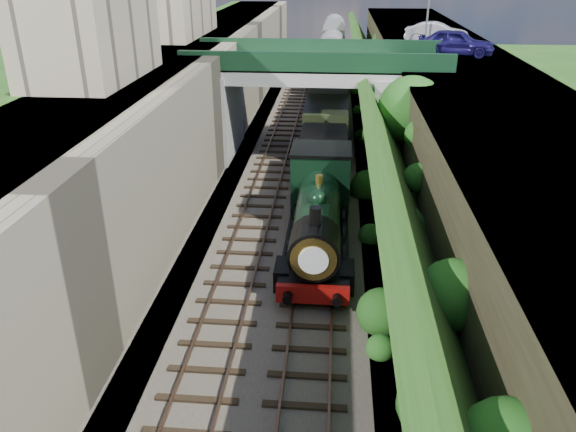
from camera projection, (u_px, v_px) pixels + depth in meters
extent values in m
plane|color=#1E4714|center=(261.00, 428.00, 15.97)|extent=(160.00, 160.00, 0.00)
cube|color=#473F38|center=(303.00, 176.00, 34.01)|extent=(10.00, 90.00, 0.20)
cube|color=#756B56|center=(211.00, 119.00, 33.01)|extent=(1.00, 90.00, 7.00)
cube|color=#262628|center=(153.00, 118.00, 33.29)|extent=(6.00, 90.00, 7.00)
cube|color=#262628|center=(470.00, 132.00, 32.01)|extent=(8.00, 90.00, 6.25)
cube|color=#1E4714|center=(390.00, 137.00, 32.53)|extent=(4.02, 90.00, 6.36)
sphere|color=#194C14|center=(433.00, 405.00, 13.98)|extent=(1.83, 1.83, 1.83)
sphere|color=#194C14|center=(454.00, 295.00, 15.95)|extent=(2.11, 2.11, 2.11)
sphere|color=#194C14|center=(381.00, 313.00, 19.87)|extent=(1.79, 1.79, 1.79)
sphere|color=#194C14|center=(401.00, 229.00, 22.52)|extent=(2.05, 2.05, 2.05)
sphere|color=#194C14|center=(418.00, 178.00, 23.99)|extent=(1.30, 1.30, 1.30)
sphere|color=#194C14|center=(420.00, 135.00, 27.16)|extent=(1.49, 1.49, 1.49)
sphere|color=#194C14|center=(366.00, 186.00, 30.97)|extent=(1.78, 1.78, 1.78)
sphere|color=#194C14|center=(410.00, 102.00, 32.25)|extent=(1.53, 1.53, 1.53)
sphere|color=#194C14|center=(378.00, 134.00, 35.00)|extent=(2.03, 2.03, 2.03)
sphere|color=#194C14|center=(388.00, 99.00, 38.11)|extent=(1.93, 1.93, 1.93)
sphere|color=#194C14|center=(390.00, 83.00, 40.36)|extent=(1.80, 1.80, 1.80)
sphere|color=#194C14|center=(384.00, 84.00, 42.39)|extent=(2.24, 2.24, 2.24)
sphere|color=#194C14|center=(382.00, 72.00, 45.58)|extent=(2.34, 2.34, 2.34)
sphere|color=#194C14|center=(375.00, 73.00, 48.58)|extent=(2.22, 2.22, 2.22)
sphere|color=#194C14|center=(378.00, 58.00, 51.53)|extent=(1.77, 1.77, 1.77)
sphere|color=#194C14|center=(365.00, 72.00, 54.61)|extent=(2.13, 2.13, 2.13)
sphere|color=#194C14|center=(381.00, 41.00, 55.84)|extent=(1.82, 1.82, 1.82)
cube|color=black|center=(271.00, 173.00, 34.11)|extent=(2.50, 90.00, 0.07)
cube|color=brown|center=(259.00, 171.00, 34.13)|extent=(0.08, 90.00, 0.14)
cube|color=brown|center=(282.00, 172.00, 34.02)|extent=(0.08, 90.00, 0.14)
cube|color=black|center=(323.00, 175.00, 33.86)|extent=(2.50, 90.00, 0.07)
cube|color=brown|center=(312.00, 173.00, 33.88)|extent=(0.08, 90.00, 0.14)
cube|color=brown|center=(335.00, 174.00, 33.77)|extent=(0.08, 90.00, 0.14)
cube|color=gray|center=(316.00, 71.00, 35.24)|extent=(16.00, 6.00, 0.90)
cube|color=#153A20|center=(315.00, 63.00, 32.27)|extent=(16.00, 0.30, 1.20)
cube|color=#153A20|center=(318.00, 48.00, 37.42)|extent=(16.00, 0.30, 1.20)
cube|color=gray|center=(224.00, 113.00, 36.90)|extent=(1.40, 6.40, 5.70)
cube|color=gray|center=(388.00, 117.00, 36.07)|extent=(2.40, 6.40, 5.70)
cube|color=gray|center=(90.00, 34.00, 25.59)|extent=(4.00, 8.00, 4.00)
cylinder|color=black|center=(407.00, 156.00, 30.92)|extent=(0.30, 0.30, 4.40)
sphere|color=#194C14|center=(411.00, 110.00, 29.83)|extent=(3.60, 3.60, 3.60)
sphere|color=#194C14|center=(418.00, 117.00, 30.77)|extent=(2.40, 2.40, 2.40)
cylinder|color=gray|center=(429.00, 2.00, 40.23)|extent=(0.14, 0.14, 6.00)
imported|color=#17114D|center=(456.00, 42.00, 36.94)|extent=(5.28, 3.28, 1.68)
imported|color=#B7B6BB|center=(437.00, 33.00, 42.04)|extent=(4.88, 2.56, 1.53)
cube|color=black|center=(317.00, 252.00, 24.45)|extent=(2.40, 8.40, 0.60)
cube|color=black|center=(318.00, 230.00, 25.13)|extent=(2.70, 10.00, 0.35)
cube|color=maroon|center=(313.00, 294.00, 20.56)|extent=(2.70, 0.25, 0.70)
cylinder|color=black|center=(318.00, 211.00, 23.86)|extent=(1.90, 5.60, 1.90)
cylinder|color=black|center=(315.00, 248.00, 20.88)|extent=(1.96, 1.80, 1.96)
cylinder|color=white|center=(313.00, 261.00, 19.99)|extent=(1.10, 0.05, 1.10)
cylinder|color=black|center=(315.00, 219.00, 20.37)|extent=(0.44, 0.44, 0.90)
sphere|color=black|center=(317.00, 199.00, 22.54)|extent=(0.76, 0.76, 0.76)
cylinder|color=#A57F33|center=(319.00, 180.00, 24.12)|extent=(0.32, 0.32, 0.50)
cube|color=black|center=(321.00, 178.00, 27.05)|extent=(2.75, 2.40, 2.80)
cube|color=black|center=(321.00, 149.00, 26.44)|extent=(2.85, 2.50, 0.15)
cube|color=black|center=(283.00, 274.00, 22.05)|extent=(0.60, 1.40, 0.90)
cube|color=black|center=(346.00, 277.00, 21.86)|extent=(0.60, 1.40, 0.90)
cube|color=black|center=(322.00, 184.00, 31.89)|extent=(2.30, 6.00, 0.50)
cube|color=black|center=(323.00, 180.00, 31.79)|extent=(2.60, 6.00, 0.50)
cube|color=black|center=(323.00, 160.00, 31.28)|extent=(2.70, 6.00, 2.40)
cube|color=black|center=(324.00, 138.00, 30.76)|extent=(2.50, 5.60, 0.20)
cube|color=black|center=(327.00, 125.00, 43.31)|extent=(2.30, 17.00, 0.40)
cube|color=black|center=(327.00, 122.00, 43.20)|extent=(2.50, 17.00, 0.50)
cube|color=black|center=(328.00, 102.00, 42.57)|extent=(2.80, 18.00, 2.70)
cube|color=slate|center=(329.00, 83.00, 41.94)|extent=(2.90, 18.00, 0.50)
cube|color=black|center=(331.00, 78.00, 60.31)|extent=(2.30, 17.00, 0.40)
cube|color=black|center=(331.00, 75.00, 60.20)|extent=(2.50, 17.00, 0.50)
cube|color=black|center=(332.00, 61.00, 59.57)|extent=(2.80, 18.00, 2.70)
cube|color=slate|center=(332.00, 46.00, 58.94)|extent=(2.90, 18.00, 0.50)
cube|color=black|center=(333.00, 51.00, 77.31)|extent=(2.30, 17.00, 0.40)
cube|color=black|center=(333.00, 49.00, 77.20)|extent=(2.50, 17.00, 0.50)
cube|color=black|center=(334.00, 38.00, 76.57)|extent=(2.80, 18.00, 2.70)
cube|color=slate|center=(334.00, 26.00, 75.94)|extent=(2.90, 18.00, 0.50)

